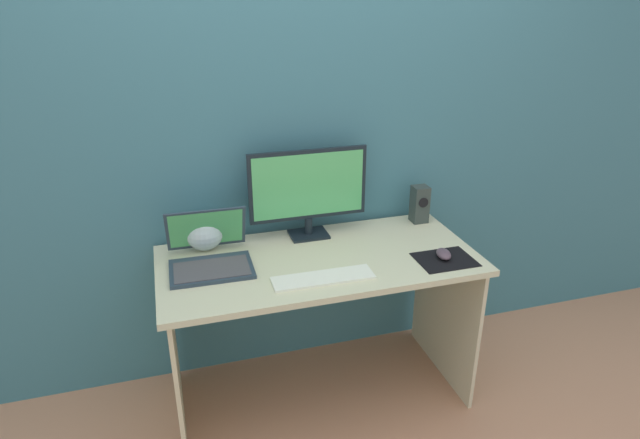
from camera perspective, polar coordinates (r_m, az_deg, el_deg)
name	(u,v)px	position (r m, az deg, el deg)	size (l,w,h in m)	color
ground_plane	(319,392)	(2.84, -0.10, -17.62)	(8.00, 8.00, 0.00)	tan
wall_back	(296,127)	(2.58, -2.56, 9.67)	(6.00, 0.04, 2.50)	#39707F
desk	(319,289)	(2.49, -0.11, -7.26)	(1.40, 0.66, 0.75)	beige
monitor	(308,189)	(2.53, -1.24, 3.18)	(0.56, 0.14, 0.43)	black
speaker_right	(420,204)	(2.78, 10.38, 1.60)	(0.08, 0.08, 0.19)	#303C38
laptop	(210,255)	(2.38, -11.46, -3.67)	(0.35, 0.35, 0.23)	#273846
fishbowl	(204,232)	(2.51, -12.03, -1.24)	(0.18, 0.18, 0.18)	silver
keyboard_external	(323,278)	(2.24, 0.32, -6.12)	(0.42, 0.12, 0.01)	white
mousepad	(445,260)	(2.45, 12.92, -4.11)	(0.25, 0.20, 0.00)	black
mouse	(444,254)	(2.46, 12.80, -3.54)	(0.06, 0.10, 0.04)	#523F4B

